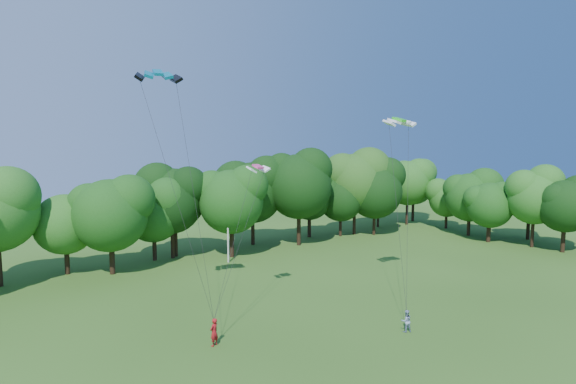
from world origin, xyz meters
TOP-DOWN VIEW (x-y plane):
  - utility_pole at (5.12, 31.65)m, footprint 1.58×0.67m
  - kite_flyer_left at (-6.11, 12.68)m, footprint 0.83×0.71m
  - kite_flyer_right at (6.39, 6.55)m, footprint 0.98×0.89m
  - kite_teal at (-7.41, 18.50)m, footprint 3.45×2.13m
  - kite_green at (11.70, 12.24)m, footprint 2.97×1.57m
  - kite_pink at (-0.16, 16.44)m, footprint 1.89×0.97m
  - tree_back_center at (0.61, 37.39)m, footprint 7.91×7.91m
  - tree_back_east at (28.82, 35.20)m, footprint 9.77×9.77m
  - tree_flank_east at (46.82, 17.73)m, footprint 6.57×6.57m

SIDE VIEW (x-z plane):
  - kite_flyer_right at x=6.39m, z-range 0.00..1.65m
  - kite_flyer_left at x=-6.11m, z-range 0.00..1.93m
  - utility_pole at x=5.12m, z-range 0.11..8.40m
  - tree_flank_east at x=46.82m, z-range 1.19..10.75m
  - tree_back_center at x=0.61m, z-range 1.43..12.93m
  - tree_back_east at x=28.82m, z-range 1.77..15.98m
  - kite_pink at x=-0.16m, z-range 11.78..12.15m
  - kite_green at x=11.70m, z-range 15.65..16.15m
  - kite_teal at x=-7.41m, z-range 18.60..19.28m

